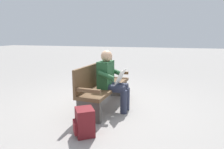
% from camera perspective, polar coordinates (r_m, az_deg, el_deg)
% --- Properties ---
extents(ground_plane, '(40.00, 40.00, 0.00)m').
position_cam_1_polar(ground_plane, '(4.26, -1.71, -8.98)').
color(ground_plane, gray).
extents(bench_near, '(1.83, 0.60, 0.90)m').
position_cam_1_polar(bench_near, '(4.15, -2.66, -2.91)').
color(bench_near, brown).
rests_on(bench_near, ground).
extents(person_seated, '(0.59, 0.59, 1.18)m').
position_cam_1_polar(person_seated, '(3.91, -0.25, -1.24)').
color(person_seated, '#23512D').
rests_on(person_seated, ground).
extents(backpack, '(0.38, 0.38, 0.41)m').
position_cam_1_polar(backpack, '(3.08, -7.82, -13.20)').
color(backpack, maroon).
rests_on(backpack, ground).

